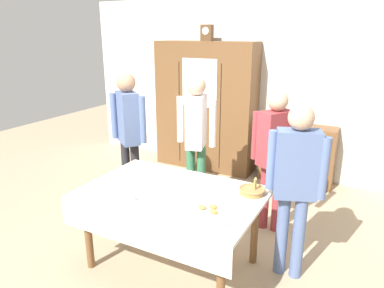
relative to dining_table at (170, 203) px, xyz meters
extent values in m
plane|color=tan|center=(0.00, 0.24, -0.68)|extent=(12.00, 12.00, 0.00)
cube|color=silver|center=(0.00, 2.89, 0.67)|extent=(6.40, 0.10, 2.70)
cylinder|color=brown|center=(-0.68, -0.37, -0.30)|extent=(0.07, 0.07, 0.75)
cylinder|color=brown|center=(0.68, -0.37, -0.30)|extent=(0.07, 0.07, 0.75)
cylinder|color=brown|center=(-0.68, 0.44, -0.30)|extent=(0.07, 0.07, 0.75)
cylinder|color=brown|center=(0.68, 0.44, -0.30)|extent=(0.07, 0.07, 0.75)
cube|color=silver|center=(0.00, 0.04, 0.09)|extent=(1.64, 1.09, 0.03)
cube|color=silver|center=(0.00, -0.51, -0.05)|extent=(1.64, 0.01, 0.24)
cube|color=brown|center=(-0.90, 2.59, 0.35)|extent=(1.63, 0.45, 2.04)
cube|color=silver|center=(-0.90, 2.36, 0.76)|extent=(0.59, 0.01, 0.74)
cube|color=black|center=(-1.26, 2.36, 0.24)|extent=(0.01, 0.01, 1.63)
cube|color=black|center=(-0.54, 2.36, 0.24)|extent=(0.01, 0.01, 1.63)
cube|color=brown|center=(-0.89, 2.59, 1.49)|extent=(0.18, 0.10, 0.24)
cylinder|color=white|center=(-0.89, 2.54, 1.52)|extent=(0.11, 0.01, 0.11)
cube|color=black|center=(-0.89, 2.53, 1.53)|extent=(0.00, 0.00, 0.04)
cube|color=black|center=(-0.87, 2.53, 1.52)|extent=(0.05, 0.00, 0.00)
cube|color=brown|center=(0.60, 2.64, -0.23)|extent=(1.07, 0.35, 0.88)
cube|color=#B29333|center=(0.60, 2.64, 0.22)|extent=(0.12, 0.19, 0.02)
cube|color=#664C7A|center=(0.60, 2.64, 0.25)|extent=(0.17, 0.18, 0.03)
cube|color=#664C7A|center=(0.60, 2.64, 0.28)|extent=(0.15, 0.22, 0.04)
cylinder|color=white|center=(0.05, 0.14, 0.11)|extent=(0.13, 0.13, 0.01)
cylinder|color=white|center=(0.05, 0.14, 0.14)|extent=(0.08, 0.08, 0.05)
torus|color=white|center=(0.08, 0.14, 0.14)|extent=(0.04, 0.01, 0.04)
cylinder|color=#47230F|center=(0.05, 0.14, 0.16)|extent=(0.06, 0.06, 0.01)
cylinder|color=silver|center=(-0.26, 0.05, 0.11)|extent=(0.13, 0.13, 0.01)
cylinder|color=silver|center=(-0.26, 0.05, 0.14)|extent=(0.08, 0.08, 0.05)
torus|color=silver|center=(-0.22, 0.05, 0.14)|extent=(0.04, 0.01, 0.04)
cylinder|color=#47230F|center=(-0.26, 0.05, 0.16)|extent=(0.06, 0.06, 0.01)
cylinder|color=white|center=(-0.22, -0.31, 0.11)|extent=(0.13, 0.13, 0.01)
cylinder|color=white|center=(-0.22, -0.31, 0.14)|extent=(0.08, 0.08, 0.05)
torus|color=white|center=(-0.19, -0.31, 0.14)|extent=(0.04, 0.01, 0.04)
cylinder|color=#47230F|center=(-0.22, -0.31, 0.16)|extent=(0.06, 0.06, 0.01)
cylinder|color=white|center=(0.26, 0.01, 0.11)|extent=(0.13, 0.13, 0.01)
cylinder|color=white|center=(0.26, 0.01, 0.14)|extent=(0.08, 0.08, 0.05)
torus|color=white|center=(0.30, 0.01, 0.14)|extent=(0.04, 0.01, 0.04)
cylinder|color=#47230F|center=(0.26, 0.01, 0.16)|extent=(0.06, 0.06, 0.01)
cylinder|color=white|center=(0.63, -0.33, 0.11)|extent=(0.13, 0.13, 0.01)
cylinder|color=white|center=(0.63, -0.33, 0.14)|extent=(0.08, 0.08, 0.05)
torus|color=white|center=(0.67, -0.33, 0.14)|extent=(0.04, 0.01, 0.04)
cylinder|color=#47230F|center=(0.63, -0.33, 0.16)|extent=(0.06, 0.06, 0.01)
cylinder|color=#9E7542|center=(0.67, 0.34, 0.13)|extent=(0.22, 0.22, 0.05)
torus|color=#9E7542|center=(0.67, 0.34, 0.15)|extent=(0.24, 0.24, 0.02)
cylinder|color=tan|center=(0.69, 0.32, 0.20)|extent=(0.02, 0.03, 0.12)
cylinder|color=tan|center=(0.70, 0.34, 0.20)|extent=(0.02, 0.02, 0.12)
cylinder|color=tan|center=(0.69, 0.35, 0.20)|extent=(0.03, 0.02, 0.12)
cylinder|color=white|center=(0.46, -0.15, 0.11)|extent=(0.28, 0.28, 0.01)
ellipsoid|color=#BC7F3D|center=(0.52, -0.17, 0.13)|extent=(0.07, 0.05, 0.04)
ellipsoid|color=#BC7F3D|center=(0.48, -0.10, 0.13)|extent=(0.07, 0.05, 0.04)
ellipsoid|color=#BC7F3D|center=(0.41, -0.15, 0.13)|extent=(0.07, 0.05, 0.04)
cube|color=silver|center=(0.17, -0.31, 0.10)|extent=(0.10, 0.01, 0.00)
ellipsoid|color=silver|center=(0.23, -0.31, 0.11)|extent=(0.03, 0.02, 0.01)
cube|color=silver|center=(-0.15, -0.11, 0.10)|extent=(0.10, 0.01, 0.00)
ellipsoid|color=silver|center=(-0.10, -0.11, 0.11)|extent=(0.03, 0.02, 0.01)
cylinder|color=#232328|center=(-1.21, 0.88, -0.25)|extent=(0.11, 0.11, 0.85)
cylinder|color=#232328|center=(-1.06, 0.88, -0.25)|extent=(0.11, 0.11, 0.85)
cube|color=slate|center=(-1.13, 0.88, 0.49)|extent=(0.41, 0.38, 0.64)
sphere|color=tan|center=(-1.13, 0.88, 0.93)|extent=(0.23, 0.23, 0.23)
cylinder|color=slate|center=(-1.35, 0.88, 0.49)|extent=(0.08, 0.08, 0.57)
cylinder|color=slate|center=(-0.91, 0.88, 0.49)|extent=(0.08, 0.08, 0.57)
cylinder|color=#33704C|center=(-0.41, 1.17, -0.26)|extent=(0.11, 0.11, 0.84)
cylinder|color=#33704C|center=(-0.26, 1.17, -0.26)|extent=(0.11, 0.11, 0.84)
cube|color=silver|center=(-0.34, 1.17, 0.48)|extent=(0.29, 0.40, 0.63)
sphere|color=tan|center=(-0.34, 1.17, 0.91)|extent=(0.23, 0.23, 0.23)
cylinder|color=silver|center=(-0.56, 1.17, 0.48)|extent=(0.08, 0.08, 0.57)
cylinder|color=silver|center=(-0.12, 1.17, 0.48)|extent=(0.08, 0.08, 0.57)
cylinder|color=slate|center=(0.95, 0.42, -0.27)|extent=(0.11, 0.11, 0.80)
cylinder|color=slate|center=(1.10, 0.42, -0.27)|extent=(0.11, 0.11, 0.80)
cube|color=slate|center=(1.02, 0.42, 0.43)|extent=(0.41, 0.31, 0.60)
sphere|color=tan|center=(1.02, 0.42, 0.84)|extent=(0.22, 0.22, 0.22)
cylinder|color=slate|center=(0.80, 0.42, 0.43)|extent=(0.08, 0.08, 0.54)
cylinder|color=slate|center=(1.24, 0.42, 0.43)|extent=(0.08, 0.08, 0.54)
cylinder|color=#933338|center=(0.56, 1.13, -0.28)|extent=(0.11, 0.11, 0.79)
cylinder|color=#933338|center=(0.71, 1.13, -0.28)|extent=(0.11, 0.11, 0.79)
cube|color=#933338|center=(0.64, 1.13, 0.42)|extent=(0.35, 0.41, 0.60)
sphere|color=tan|center=(0.64, 1.13, 0.82)|extent=(0.21, 0.21, 0.21)
cylinder|color=#933338|center=(0.42, 1.13, 0.42)|extent=(0.08, 0.08, 0.54)
cylinder|color=#933338|center=(0.86, 1.13, 0.42)|extent=(0.08, 0.08, 0.54)
camera|label=1|loc=(1.56, -2.50, 1.51)|focal=33.22mm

